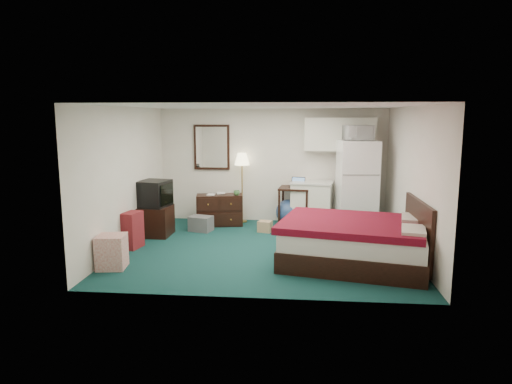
# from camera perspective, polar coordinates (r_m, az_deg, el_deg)

# --- Properties ---
(floor) EXTENTS (5.00, 4.50, 0.01)m
(floor) POSITION_cam_1_polar(r_m,az_deg,el_deg) (8.20, 1.06, -7.07)
(floor) COLOR #123D37
(floor) RESTS_ON ground
(ceiling) EXTENTS (5.00, 4.50, 0.01)m
(ceiling) POSITION_cam_1_polar(r_m,az_deg,el_deg) (7.87, 1.12, 10.67)
(ceiling) COLOR silver
(ceiling) RESTS_ON walls
(walls) EXTENTS (5.01, 4.51, 2.50)m
(walls) POSITION_cam_1_polar(r_m,az_deg,el_deg) (7.94, 1.09, 1.61)
(walls) COLOR silver
(walls) RESTS_ON floor
(mirror) EXTENTS (0.80, 0.06, 1.00)m
(mirror) POSITION_cam_1_polar(r_m,az_deg,el_deg) (10.27, -5.54, 5.60)
(mirror) COLOR white
(mirror) RESTS_ON walls
(upper_cabinets) EXTENTS (1.50, 0.35, 0.70)m
(upper_cabinets) POSITION_cam_1_polar(r_m,az_deg,el_deg) (9.96, 10.41, 7.10)
(upper_cabinets) COLOR white
(upper_cabinets) RESTS_ON walls
(headboard) EXTENTS (0.06, 1.56, 1.00)m
(headboard) POSITION_cam_1_polar(r_m,az_deg,el_deg) (7.58, 19.60, -4.72)
(headboard) COLOR black
(headboard) RESTS_ON walls
(dresser) EXTENTS (1.04, 0.61, 0.67)m
(dresser) POSITION_cam_1_polar(r_m,az_deg,el_deg) (9.89, -4.57, -2.24)
(dresser) COLOR black
(dresser) RESTS_ON floor
(floor_lamp) EXTENTS (0.39, 0.39, 1.54)m
(floor_lamp) POSITION_cam_1_polar(r_m,az_deg,el_deg) (10.09, -1.75, 0.53)
(floor_lamp) COLOR gold
(floor_lamp) RESTS_ON floor
(desk) EXTENTS (0.71, 0.71, 0.82)m
(desk) POSITION_cam_1_polar(r_m,az_deg,el_deg) (9.96, 4.81, -1.72)
(desk) COLOR black
(desk) RESTS_ON floor
(exercise_ball) EXTENTS (0.56, 0.56, 0.55)m
(exercise_ball) POSITION_cam_1_polar(r_m,az_deg,el_deg) (9.94, 4.07, -2.51)
(exercise_ball) COLOR navy
(exercise_ball) RESTS_ON floor
(kitchen_counter) EXTENTS (0.93, 0.76, 0.91)m
(kitchen_counter) POSITION_cam_1_polar(r_m,az_deg,el_deg) (9.94, 6.99, -1.50)
(kitchen_counter) COLOR white
(kitchen_counter) RESTS_ON floor
(fridge) EXTENTS (0.82, 0.82, 1.85)m
(fridge) POSITION_cam_1_polar(r_m,az_deg,el_deg) (9.58, 12.48, 0.77)
(fridge) COLOR white
(fridge) RESTS_ON floor
(bed) EXTENTS (2.48, 2.12, 0.70)m
(bed) POSITION_cam_1_polar(r_m,az_deg,el_deg) (7.45, 12.14, -6.23)
(bed) COLOR #5E070E
(bed) RESTS_ON floor
(tv_stand) EXTENTS (0.59, 0.65, 0.58)m
(tv_stand) POSITION_cam_1_polar(r_m,az_deg,el_deg) (9.24, -12.39, -3.55)
(tv_stand) COLOR black
(tv_stand) RESTS_ON floor
(suitcase) EXTENTS (0.32, 0.44, 0.65)m
(suitcase) POSITION_cam_1_polar(r_m,az_deg,el_deg) (8.45, -15.21, -4.62)
(suitcase) COLOR #5B0C12
(suitcase) RESTS_ON floor
(retail_box) EXTENTS (0.47, 0.47, 0.53)m
(retail_box) POSITION_cam_1_polar(r_m,az_deg,el_deg) (7.46, -17.59, -7.12)
(retail_box) COLOR white
(retail_box) RESTS_ON floor
(file_bin) EXTENTS (0.51, 0.43, 0.31)m
(file_bin) POSITION_cam_1_polar(r_m,az_deg,el_deg) (9.45, -6.89, -3.94)
(file_bin) COLOR slate
(file_bin) RESTS_ON floor
(cardboard_box_a) EXTENTS (0.31, 0.29, 0.23)m
(cardboard_box_a) POSITION_cam_1_polar(r_m,az_deg,el_deg) (9.32, 1.13, -4.32)
(cardboard_box_a) COLOR #9D8353
(cardboard_box_a) RESTS_ON floor
(cardboard_box_b) EXTENTS (0.22, 0.26, 0.26)m
(cardboard_box_b) POSITION_cam_1_polar(r_m,az_deg,el_deg) (9.43, 7.08, -4.13)
(cardboard_box_b) COLOR #9D8353
(cardboard_box_b) RESTS_ON floor
(laptop) EXTENTS (0.36, 0.32, 0.21)m
(laptop) POSITION_cam_1_polar(r_m,az_deg,el_deg) (9.87, 5.14, 1.19)
(laptop) COLOR black
(laptop) RESTS_ON desk
(crt_tv) EXTENTS (0.67, 0.70, 0.51)m
(crt_tv) POSITION_cam_1_polar(r_m,az_deg,el_deg) (9.16, -12.63, -0.18)
(crt_tv) COLOR black
(crt_tv) RESTS_ON tv_stand
(microwave) EXTENTS (0.62, 0.45, 0.37)m
(microwave) POSITION_cam_1_polar(r_m,az_deg,el_deg) (9.51, 12.66, 7.44)
(microwave) COLOR white
(microwave) RESTS_ON fridge
(book_a) EXTENTS (0.17, 0.02, 0.23)m
(book_a) POSITION_cam_1_polar(r_m,az_deg,el_deg) (9.78, -6.13, 0.28)
(book_a) COLOR #9D8353
(book_a) RESTS_ON dresser
(book_b) EXTENTS (0.17, 0.05, 0.23)m
(book_b) POSITION_cam_1_polar(r_m,az_deg,el_deg) (9.92, -4.93, 0.44)
(book_b) COLOR #9D8353
(book_b) RESTS_ON dresser
(mug) EXTENTS (0.14, 0.11, 0.13)m
(mug) POSITION_cam_1_polar(r_m,az_deg,el_deg) (9.70, -2.43, -0.03)
(mug) COLOR #477C40
(mug) RESTS_ON dresser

